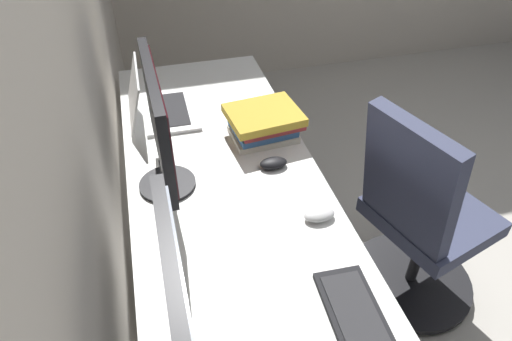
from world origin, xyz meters
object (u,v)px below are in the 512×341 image
(monitor_secondary, at_px, (159,125))
(book_stack_near, at_px, (264,123))
(monitor_primary, at_px, (182,323))
(laptop_leftmost, at_px, (156,104))
(mouse_main, at_px, (319,214))
(keyboard_main, at_px, (364,335))
(mouse_spare, at_px, (273,163))
(office_chair, at_px, (418,224))
(drawer_pedestal, at_px, (245,329))

(monitor_secondary, relative_size, book_stack_near, 1.67)
(monitor_primary, relative_size, laptop_leftmost, 1.50)
(laptop_leftmost, xyz_separation_m, mouse_main, (-0.77, -0.45, -0.04))
(laptop_leftmost, relative_size, keyboard_main, 0.82)
(keyboard_main, xyz_separation_m, mouse_main, (0.43, -0.04, 0.01))
(monitor_primary, xyz_separation_m, monitor_secondary, (0.73, -0.03, 0.01))
(keyboard_main, relative_size, mouse_main, 4.09)
(mouse_spare, bearing_deg, office_chair, -107.74)
(monitor_primary, xyz_separation_m, keyboard_main, (0.00, -0.44, -0.24))
(drawer_pedestal, distance_m, monitor_secondary, 0.77)
(mouse_main, bearing_deg, drawer_pedestal, 109.36)
(mouse_spare, xyz_separation_m, book_stack_near, (0.20, -0.02, 0.05))
(mouse_main, bearing_deg, monitor_primary, 131.90)
(monitor_primary, distance_m, laptop_leftmost, 1.23)
(monitor_secondary, height_order, mouse_spare, monitor_secondary)
(monitor_primary, distance_m, mouse_main, 0.69)
(monitor_primary, height_order, mouse_main, monitor_primary)
(laptop_leftmost, bearing_deg, monitor_secondary, 179.09)
(keyboard_main, bearing_deg, office_chair, -44.67)
(monitor_secondary, xyz_separation_m, keyboard_main, (-0.73, -0.42, -0.25))
(drawer_pedestal, bearing_deg, book_stack_near, -21.43)
(monitor_primary, xyz_separation_m, laptop_leftmost, (1.21, -0.03, -0.20))
(laptop_leftmost, relative_size, office_chair, 0.36)
(book_stack_near, bearing_deg, drawer_pedestal, 158.57)
(monitor_secondary, height_order, office_chair, monitor_secondary)
(office_chair, bearing_deg, laptop_leftmost, 55.30)
(keyboard_main, xyz_separation_m, office_chair, (0.55, -0.54, -0.28))
(drawer_pedestal, relative_size, office_chair, 0.72)
(monitor_primary, height_order, office_chair, monitor_primary)
(monitor_primary, distance_m, book_stack_near, 1.05)
(laptop_leftmost, xyz_separation_m, keyboard_main, (-1.21, -0.41, -0.04))
(book_stack_near, bearing_deg, laptop_leftmost, 55.94)
(drawer_pedestal, bearing_deg, monitor_secondary, 24.35)
(book_stack_near, bearing_deg, office_chair, -125.17)
(monitor_secondary, distance_m, book_stack_near, 0.50)
(monitor_primary, relative_size, keyboard_main, 1.23)
(drawer_pedestal, bearing_deg, mouse_spare, -28.36)
(keyboard_main, xyz_separation_m, book_stack_near, (0.93, 0.00, 0.05))
(mouse_main, distance_m, book_stack_near, 0.50)
(laptop_leftmost, bearing_deg, mouse_main, -149.73)
(mouse_spare, bearing_deg, monitor_primary, 150.35)
(mouse_main, xyz_separation_m, mouse_spare, (0.30, 0.07, 0.00))
(keyboard_main, xyz_separation_m, mouse_spare, (0.73, 0.03, 0.01))
(drawer_pedestal, bearing_deg, keyboard_main, -144.26)
(laptop_leftmost, relative_size, mouse_main, 3.36)
(drawer_pedestal, height_order, office_chair, office_chair)
(drawer_pedestal, bearing_deg, mouse_main, -70.64)
(monitor_secondary, xyz_separation_m, book_stack_near, (0.21, -0.41, -0.19))
(laptop_leftmost, xyz_separation_m, office_chair, (-0.66, -0.95, -0.33))
(book_stack_near, bearing_deg, monitor_secondary, 116.70)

